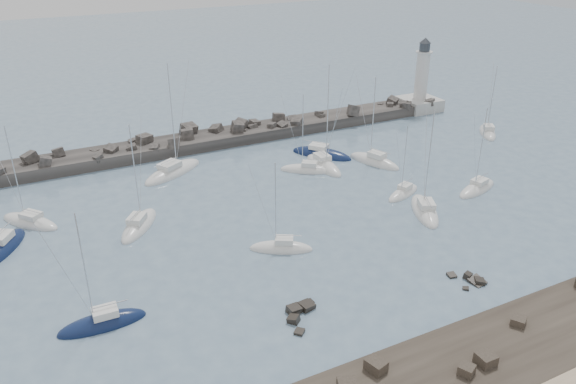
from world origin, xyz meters
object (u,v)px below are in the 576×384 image
object	(u,v)px
sailboat_6	(323,166)
sailboat_2	(103,324)
sailboat_7	(425,211)
sailboat_12	(487,133)
sailboat_4	(173,172)
sailboat_3	(139,226)
lighthouse	(420,94)
sailboat_14	(2,249)
sailboat_1	(30,222)
sailboat_10	(374,162)
sailboat_13	(307,170)
sailboat_5	(281,248)
sailboat_11	(477,189)
sailboat_8	(322,155)
sailboat_9	(403,194)

from	to	relation	value
sailboat_6	sailboat_2	bearing A→B (deg)	-147.85
sailboat_7	sailboat_12	xyz separation A→B (m)	(28.91, 18.45, -0.00)
sailboat_4	sailboat_7	distance (m)	36.32
sailboat_3	lighthouse	bearing A→B (deg)	20.58
sailboat_3	sailboat_14	distance (m)	15.08
sailboat_1	sailboat_10	xyz separation A→B (m)	(48.49, -3.01, 0.03)
sailboat_2	sailboat_4	distance (m)	34.49
sailboat_13	sailboat_14	distance (m)	41.35
lighthouse	sailboat_13	size ratio (longest dim) A/B	1.17
sailboat_7	sailboat_1	bearing A→B (deg)	156.56
sailboat_5	sailboat_11	size ratio (longest dim) A/B	0.90
lighthouse	sailboat_11	bearing A→B (deg)	-116.48
lighthouse	sailboat_8	bearing A→B (deg)	-156.84
sailboat_10	sailboat_2	bearing A→B (deg)	-154.84
sailboat_6	sailboat_9	world-z (taller)	sailboat_6
sailboat_12	sailboat_7	bearing A→B (deg)	-147.45
sailboat_7	sailboat_12	bearing A→B (deg)	32.55
sailboat_13	sailboat_1	bearing A→B (deg)	178.33
sailboat_2	sailboat_9	xyz separation A→B (m)	(41.27, 9.75, -0.02)
sailboat_10	sailboat_12	distance (m)	25.29
sailboat_2	sailboat_4	world-z (taller)	sailboat_4
lighthouse	sailboat_6	size ratio (longest dim) A/B	1.01
sailboat_4	sailboat_10	distance (m)	30.31
sailboat_8	sailboat_12	xyz separation A→B (m)	(30.86, -4.25, 0.00)
sailboat_9	sailboat_11	bearing A→B (deg)	-19.13
sailboat_9	sailboat_10	world-z (taller)	sailboat_10
sailboat_12	sailboat_13	xyz separation A→B (m)	(-35.92, -0.14, -0.01)
sailboat_12	sailboat_14	world-z (taller)	sailboat_14
sailboat_14	sailboat_9	bearing A→B (deg)	-10.02
sailboat_1	sailboat_9	size ratio (longest dim) A/B	1.25
lighthouse	sailboat_7	xyz separation A→B (m)	(-27.25, -35.20, -2.94)
sailboat_5	sailboat_11	xyz separation A→B (m)	(30.88, 1.88, -0.01)
sailboat_6	sailboat_7	size ratio (longest dim) A/B	1.01
sailboat_4	sailboat_10	world-z (taller)	sailboat_4
sailboat_3	sailboat_10	distance (m)	37.05
sailboat_9	sailboat_11	distance (m)	10.48
sailboat_7	lighthouse	bearing A→B (deg)	52.25
sailboat_11	sailboat_12	xyz separation A→B (m)	(18.20, 16.47, 0.02)
sailboat_4	sailboat_9	distance (m)	33.20
lighthouse	sailboat_9	world-z (taller)	lighthouse
sailboat_6	sailboat_13	xyz separation A→B (m)	(-3.01, -0.27, -0.02)
sailboat_9	sailboat_13	world-z (taller)	sailboat_13
sailboat_14	sailboat_3	bearing A→B (deg)	-5.92
sailboat_9	sailboat_12	xyz separation A→B (m)	(28.10, 13.03, 0.02)
sailboat_6	sailboat_11	size ratio (longest dim) A/B	1.14
sailboat_1	sailboat_10	bearing A→B (deg)	-3.55
sailboat_4	sailboat_13	world-z (taller)	sailboat_4
sailboat_12	sailboat_13	distance (m)	35.92
sailboat_11	sailboat_1	bearing A→B (deg)	162.56
sailboat_8	sailboat_10	world-z (taller)	sailboat_8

